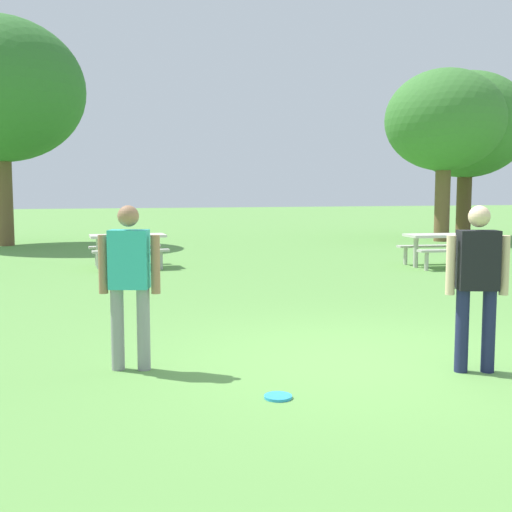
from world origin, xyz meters
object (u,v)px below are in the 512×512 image
at_px(person_thrower, 129,276).
at_px(frisbee, 278,397).
at_px(tree_broad_center, 445,121).
at_px(person_catcher, 477,277).
at_px(picnic_table_near, 443,243).
at_px(picnic_table_far, 128,243).
at_px(tree_far_right, 466,126).

distance_m(person_thrower, frisbee, 1.93).
bearing_deg(tree_broad_center, person_catcher, -122.61).
distance_m(frisbee, picnic_table_near, 10.42).
xyz_separation_m(person_catcher, picnic_table_far, (-2.29, 9.73, -0.38)).
bearing_deg(tree_broad_center, picnic_table_near, -123.52).
distance_m(person_catcher, tree_broad_center, 17.25).
bearing_deg(tree_broad_center, picnic_table_far, -158.32).
height_order(frisbee, tree_broad_center, tree_broad_center).
bearing_deg(picnic_table_far, person_thrower, -96.14).
bearing_deg(person_catcher, picnic_table_near, 58.20).
xyz_separation_m(person_thrower, frisbee, (1.10, -1.28, -0.93)).
bearing_deg(frisbee, picnic_table_far, 91.02).
height_order(person_thrower, picnic_table_far, person_thrower).
bearing_deg(picnic_table_far, tree_broad_center, 21.68).
xyz_separation_m(frisbee, picnic_table_near, (6.86, 7.82, 0.55)).
relative_size(person_catcher, tree_far_right, 0.27).
bearing_deg(tree_broad_center, person_thrower, -133.16).
height_order(frisbee, picnic_table_near, picnic_table_near).
bearing_deg(picnic_table_near, frisbee, -131.23).
bearing_deg(frisbee, picnic_table_near, 48.77).
relative_size(person_catcher, picnic_table_near, 0.88).
xyz_separation_m(picnic_table_far, tree_broad_center, (11.42, 4.54, 3.62)).
bearing_deg(tree_broad_center, frisbee, -127.90).
bearing_deg(picnic_table_near, person_catcher, -121.80).
bearing_deg(person_thrower, tree_broad_center, 46.84).
bearing_deg(tree_broad_center, tree_far_right, 33.30).
distance_m(picnic_table_near, tree_far_right, 10.46).
distance_m(person_thrower, picnic_table_near, 10.31).
bearing_deg(tree_far_right, picnic_table_near, -128.12).
xyz_separation_m(frisbee, tree_far_right, (12.92, 15.54, 4.17)).
distance_m(person_catcher, picnic_table_near, 9.01).
relative_size(person_thrower, tree_broad_center, 0.27).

